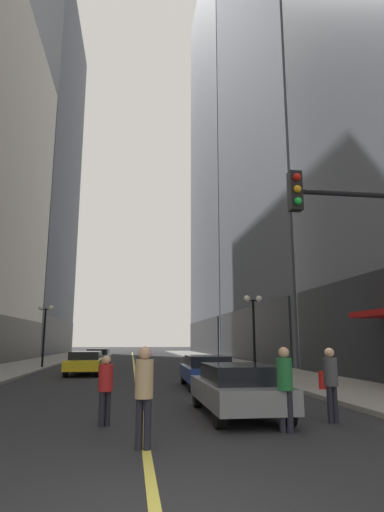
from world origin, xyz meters
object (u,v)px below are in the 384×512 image
(car_silver, at_px, (98,357))
(street_lamp_right_mid, at_px, (253,317))
(car_grey, at_px, (238,388))
(pedestrian_in_tan_trench, at_px, (144,388))
(car_blue, at_px, (206,370))
(street_lamp_left_far, at_px, (45,322))
(fire_hydrant_right, at_px, (322,382))
(car_yellow, at_px, (85,362))
(pedestrian_in_red_jacket, at_px, (106,385))
(pedestrian_in_green_parka, at_px, (285,382))
(pedestrian_with_orange_bag, at_px, (331,378))

(car_silver, distance_m, street_lamp_right_mid, 14.89)
(car_grey, distance_m, pedestrian_in_tan_trench, 4.05)
(car_blue, distance_m, street_lamp_left_far, 16.49)
(car_silver, bearing_deg, pedestrian_in_tan_trench, -84.06)
(car_silver, distance_m, street_lamp_left_far, 5.25)
(car_grey, relative_size, pedestrian_in_tan_trench, 2.44)
(pedestrian_in_tan_trench, relative_size, fire_hydrant_right, 2.29)
(car_grey, distance_m, car_blue, 6.93)
(car_yellow, relative_size, pedestrian_in_tan_trench, 2.63)
(pedestrian_in_tan_trench, xyz_separation_m, street_lamp_right_mid, (6.46, 14.85, 2.18))
(pedestrian_in_tan_trench, bearing_deg, street_lamp_left_far, 105.13)
(pedestrian_in_red_jacket, height_order, street_lamp_right_mid, street_lamp_right_mid)
(car_grey, relative_size, car_blue, 0.98)
(fire_hydrant_right, bearing_deg, street_lamp_right_mid, 93.94)
(pedestrian_in_tan_trench, height_order, street_lamp_right_mid, street_lamp_right_mid)
(pedestrian_in_green_parka, bearing_deg, pedestrian_in_tan_trench, -161.70)
(street_lamp_right_mid, bearing_deg, car_grey, -108.42)
(pedestrian_with_orange_bag, height_order, street_lamp_left_far, street_lamp_left_far)
(street_lamp_left_far, bearing_deg, pedestrian_with_orange_bag, -63.07)
(car_silver, relative_size, pedestrian_in_green_parka, 2.40)
(street_lamp_left_far, distance_m, street_lamp_right_mid, 15.41)
(pedestrian_with_orange_bag, relative_size, fire_hydrant_right, 2.20)
(car_yellow, relative_size, fire_hydrant_right, 6.00)
(car_blue, relative_size, street_lamp_right_mid, 1.03)
(pedestrian_in_red_jacket, bearing_deg, pedestrian_in_green_parka, -18.15)
(pedestrian_in_red_jacket, distance_m, street_lamp_right_mid, 14.69)
(pedestrian_in_green_parka, height_order, pedestrian_with_orange_bag, pedestrian_in_green_parka)
(car_blue, bearing_deg, car_grey, -93.16)
(car_yellow, bearing_deg, pedestrian_with_orange_bag, -65.10)
(car_blue, relative_size, car_yellow, 0.95)
(car_silver, distance_m, fire_hydrant_right, 21.07)
(street_lamp_right_mid, bearing_deg, car_blue, -126.22)
(pedestrian_in_tan_trench, bearing_deg, street_lamp_right_mid, 66.48)
(pedestrian_with_orange_bag, xyz_separation_m, street_lamp_right_mid, (1.87, 12.93, 2.23))
(pedestrian_in_tan_trench, bearing_deg, pedestrian_with_orange_bag, 22.60)
(pedestrian_with_orange_bag, bearing_deg, car_silver, 106.74)
(pedestrian_in_tan_trench, bearing_deg, pedestrian_in_red_jacket, 109.67)
(car_grey, distance_m, street_lamp_right_mid, 12.62)
(car_grey, distance_m, pedestrian_with_orange_bag, 2.39)
(pedestrian_in_tan_trench, height_order, street_lamp_left_far, street_lamp_left_far)
(street_lamp_left_far, height_order, street_lamp_right_mid, same)
(car_silver, relative_size, pedestrian_with_orange_bag, 2.44)
(pedestrian_with_orange_bag, bearing_deg, street_lamp_right_mid, 81.79)
(street_lamp_right_mid, bearing_deg, car_silver, 128.80)
(car_blue, bearing_deg, car_silver, 109.25)
(car_silver, bearing_deg, car_blue, -70.75)
(pedestrian_in_green_parka, distance_m, pedestrian_in_red_jacket, 4.13)
(fire_hydrant_right, bearing_deg, car_silver, 117.40)
(car_grey, relative_size, car_yellow, 0.93)
(car_yellow, relative_size, pedestrian_in_green_parka, 2.67)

